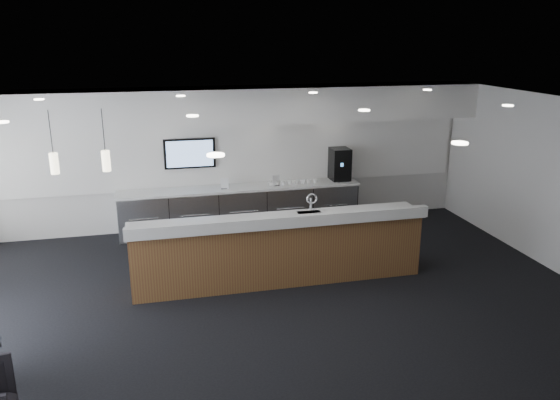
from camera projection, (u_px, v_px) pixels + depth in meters
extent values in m
plane|color=black|center=(281.00, 309.00, 8.27)|extent=(10.00, 10.00, 0.00)
cube|color=black|center=(281.00, 111.00, 7.40)|extent=(10.00, 8.00, 0.02)
cube|color=silver|center=(237.00, 157.00, 11.56)|extent=(10.00, 0.02, 3.00)
cube|color=white|center=(240.00, 105.00, 10.80)|extent=(10.00, 0.90, 0.70)
cube|color=white|center=(237.00, 153.00, 11.50)|extent=(9.80, 0.06, 1.40)
cube|color=gray|center=(241.00, 209.00, 11.53)|extent=(5.00, 0.60, 0.90)
cube|color=silver|center=(241.00, 188.00, 11.39)|extent=(5.06, 0.66, 0.05)
cylinder|color=silver|center=(144.00, 219.00, 10.77)|extent=(0.60, 0.02, 0.02)
cylinder|color=silver|center=(195.00, 215.00, 10.99)|extent=(0.60, 0.02, 0.02)
cylinder|color=silver|center=(244.00, 212.00, 11.22)|extent=(0.60, 0.02, 0.02)
cylinder|color=silver|center=(291.00, 208.00, 11.44)|extent=(0.60, 0.02, 0.02)
cylinder|color=silver|center=(336.00, 205.00, 11.66)|extent=(0.60, 0.02, 0.02)
cube|color=black|center=(190.00, 153.00, 11.21)|extent=(1.05, 0.07, 0.62)
cube|color=#2C5DB1|center=(190.00, 154.00, 11.17)|extent=(0.95, 0.01, 0.54)
cylinder|color=beige|center=(106.00, 161.00, 7.83)|extent=(0.12, 0.12, 0.30)
cylinder|color=beige|center=(54.00, 164.00, 7.67)|extent=(0.12, 0.12, 0.30)
cube|color=brown|center=(279.00, 251.00, 9.10)|extent=(4.81, 0.68, 1.05)
cube|color=silver|center=(279.00, 220.00, 8.94)|extent=(4.89, 0.76, 0.06)
cube|color=silver|center=(284.00, 222.00, 8.56)|extent=(4.89, 0.13, 0.18)
cylinder|color=silver|center=(311.00, 206.00, 9.11)|extent=(0.04, 0.04, 0.28)
torus|color=silver|center=(312.00, 199.00, 9.01)|extent=(0.19, 0.03, 0.19)
cube|color=black|center=(340.00, 164.00, 11.84)|extent=(0.40, 0.45, 0.69)
cube|color=silver|center=(343.00, 182.00, 11.71)|extent=(0.25, 0.12, 0.02)
cube|color=white|center=(225.00, 183.00, 11.19)|extent=(0.17, 0.05, 0.23)
cube|color=white|center=(276.00, 180.00, 11.42)|extent=(0.17, 0.06, 0.23)
imported|color=white|center=(315.00, 181.00, 11.64)|extent=(0.09, 0.09, 0.09)
imported|color=white|center=(309.00, 181.00, 11.61)|extent=(0.13, 0.13, 0.09)
imported|color=white|center=(303.00, 182.00, 11.58)|extent=(0.12, 0.12, 0.09)
imported|color=white|center=(296.00, 182.00, 11.55)|extent=(0.12, 0.12, 0.09)
imported|color=white|center=(290.00, 183.00, 11.52)|extent=(0.13, 0.13, 0.09)
imported|color=white|center=(283.00, 183.00, 11.49)|extent=(0.10, 0.10, 0.09)
imported|color=white|center=(277.00, 183.00, 11.46)|extent=(0.13, 0.13, 0.09)
imported|color=white|center=(270.00, 184.00, 11.43)|extent=(0.11, 0.11, 0.09)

